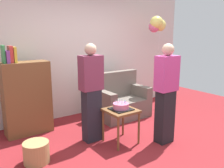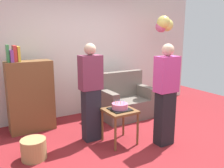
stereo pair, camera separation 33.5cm
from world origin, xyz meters
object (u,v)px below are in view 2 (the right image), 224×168
at_px(handbag, 165,115).
at_px(balloon_bunch, 164,24).
at_px(side_table, 120,115).
at_px(person_blowing_candles, 91,92).
at_px(couch, 125,101).
at_px(person_holding_cake, 166,95).
at_px(birthday_cake, 120,107).
at_px(wicker_basket, 34,149).
at_px(bookshelf, 30,95).

height_order(handbag, balloon_bunch, balloon_bunch).
relative_size(side_table, person_blowing_candles, 0.35).
relative_size(couch, person_holding_cake, 0.67).
distance_m(side_table, birthday_cake, 0.14).
xyz_separation_m(person_blowing_candles, person_holding_cake, (0.95, -0.74, 0.00)).
bearing_deg(person_blowing_candles, wicker_basket, -163.64).
height_order(person_holding_cake, balloon_bunch, balloon_bunch).
height_order(birthday_cake, wicker_basket, birthday_cake).
height_order(wicker_basket, balloon_bunch, balloon_bunch).
xyz_separation_m(couch, handbag, (0.61, -0.61, -0.24)).
relative_size(bookshelf, wicker_basket, 4.42).
xyz_separation_m(couch, balloon_bunch, (1.01, -0.00, 1.63)).
height_order(bookshelf, handbag, bookshelf).
distance_m(person_blowing_candles, wicker_basket, 1.22).
bearing_deg(bookshelf, person_blowing_candles, -49.90).
bearing_deg(person_holding_cake, balloon_bunch, -127.44).
height_order(couch, balloon_bunch, balloon_bunch).
distance_m(side_table, balloon_bunch, 2.53).
bearing_deg(side_table, person_blowing_candles, 135.16).
bearing_deg(couch, side_table, -127.46).
relative_size(birthday_cake, person_blowing_candles, 0.20).
bearing_deg(wicker_basket, person_holding_cake, -16.69).
relative_size(couch, balloon_bunch, 0.51).
relative_size(side_table, person_holding_cake, 0.35).
relative_size(couch, bookshelf, 0.69).
bearing_deg(handbag, couch, 134.83).
bearing_deg(handbag, balloon_bunch, 56.08).
distance_m(person_blowing_candles, person_holding_cake, 1.21).
height_order(couch, person_blowing_candles, person_blowing_candles).
bearing_deg(couch, birthday_cake, -127.46).
bearing_deg(bookshelf, balloon_bunch, -5.39).
xyz_separation_m(couch, birthday_cake, (-0.77, -1.01, 0.28)).
bearing_deg(person_blowing_candles, couch, 37.87).
bearing_deg(balloon_bunch, birthday_cake, -150.70).
bearing_deg(handbag, side_table, -163.96).
bearing_deg(person_holding_cake, side_table, -30.75).
bearing_deg(wicker_basket, handbag, 4.41).
bearing_deg(side_table, person_holding_cake, -33.45).
bearing_deg(bookshelf, person_holding_cake, -43.99).
distance_m(bookshelf, person_holding_cake, 2.42).
bearing_deg(person_blowing_candles, side_table, -37.54).
bearing_deg(bookshelf, handbag, -19.34).
xyz_separation_m(person_holding_cake, handbag, (0.77, 0.79, -0.73)).
bearing_deg(side_table, birthday_cake, -166.76).
distance_m(couch, bookshelf, 1.95).
distance_m(bookshelf, handbag, 2.72).
xyz_separation_m(side_table, wicker_basket, (-1.35, 0.19, -0.33)).
bearing_deg(birthday_cake, person_holding_cake, -33.44).
bearing_deg(balloon_bunch, handbag, -123.92).
relative_size(side_table, handbag, 2.04).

